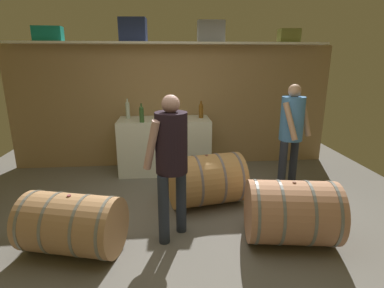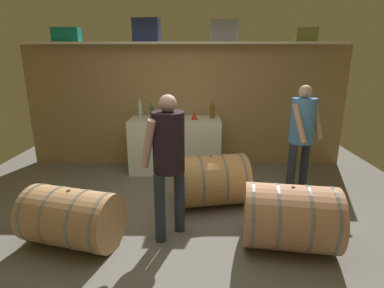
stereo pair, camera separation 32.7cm
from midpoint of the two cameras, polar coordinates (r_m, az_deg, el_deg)
ground_plane at (r=3.96m, az=0.52°, el=-12.01°), size 6.65×7.85×0.02m
back_wall_panel at (r=5.30m, az=0.61°, el=7.02°), size 5.45×0.10×2.05m
high_shelf_board at (r=5.10m, az=0.65°, el=18.42°), size 5.02×0.40×0.03m
toolcase_teal at (r=5.45m, az=-20.89°, el=18.61°), size 0.43×0.24×0.22m
toolcase_navy at (r=5.15m, az=-6.63°, el=20.46°), size 0.43×0.29×0.36m
toolcase_grey at (r=5.15m, az=7.98°, el=20.28°), size 0.43×0.21×0.33m
toolcase_olive at (r=5.45m, az=22.29°, el=18.44°), size 0.34×0.27×0.21m
work_cabinet at (r=5.06m, az=-1.28°, el=-0.16°), size 1.48×0.64×0.89m
wine_bottle_green at (r=4.73m, az=-5.55°, el=5.80°), size 0.07×0.07×0.29m
wine_bottle_amber at (r=4.99m, az=5.72°, el=6.28°), size 0.07×0.07×0.28m
wine_bottle_clear at (r=5.08m, az=-7.92°, el=6.60°), size 0.07×0.07×0.32m
wine_glass at (r=5.00m, az=-2.24°, el=5.89°), size 0.07×0.07×0.13m
red_funnel at (r=4.86m, az=2.39°, el=5.30°), size 0.11×0.11×0.12m
wine_barrel_near at (r=3.92m, az=5.83°, el=-6.85°), size 1.02×0.81×0.67m
wine_barrel_far at (r=3.27m, az=20.82°, el=-12.81°), size 0.97×0.77×0.66m
wine_barrel_flank at (r=3.29m, az=-18.97°, el=-12.99°), size 1.05×0.80×0.60m
winemaker_pouring at (r=4.38m, az=22.04°, el=2.61°), size 0.50×0.47×1.50m
visitor_tasting at (r=3.02m, az=-1.38°, el=-1.73°), size 0.46×0.46×1.51m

